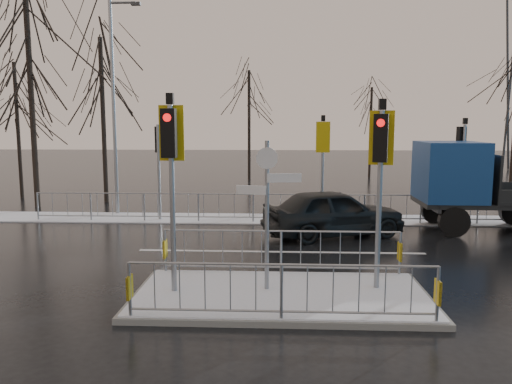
{
  "coord_description": "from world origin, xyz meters",
  "views": [
    {
      "loc": [
        -0.04,
        -9.82,
        3.54
      ],
      "look_at": [
        -0.66,
        2.99,
        1.8
      ],
      "focal_mm": 35.0,
      "sensor_mm": 36.0,
      "label": 1
    }
  ],
  "objects_px": {
    "car_far_lane": "(333,213)",
    "flatbed_truck": "(477,184)",
    "street_lamp_left": "(115,100)",
    "traffic_island": "(281,280)"
  },
  "relations": [
    {
      "from": "street_lamp_left",
      "to": "car_far_lane",
      "type": "bearing_deg",
      "value": -24.09
    },
    {
      "from": "car_far_lane",
      "to": "flatbed_truck",
      "type": "relative_size",
      "value": 0.7
    },
    {
      "from": "car_far_lane",
      "to": "street_lamp_left",
      "type": "bearing_deg",
      "value": 46.21
    },
    {
      "from": "traffic_island",
      "to": "street_lamp_left",
      "type": "bearing_deg",
      "value": 124.07
    },
    {
      "from": "traffic_island",
      "to": "car_far_lane",
      "type": "height_order",
      "value": "traffic_island"
    },
    {
      "from": "car_far_lane",
      "to": "traffic_island",
      "type": "bearing_deg",
      "value": 144.29
    },
    {
      "from": "car_far_lane",
      "to": "street_lamp_left",
      "type": "xyz_separation_m",
      "value": [
        -8.1,
        3.62,
        3.73
      ]
    },
    {
      "from": "car_far_lane",
      "to": "street_lamp_left",
      "type": "height_order",
      "value": "street_lamp_left"
    },
    {
      "from": "traffic_island",
      "to": "street_lamp_left",
      "type": "xyz_separation_m",
      "value": [
        -6.42,
        9.49,
        4.1
      ]
    },
    {
      "from": "traffic_island",
      "to": "flatbed_truck",
      "type": "distance_m",
      "value": 9.63
    }
  ]
}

